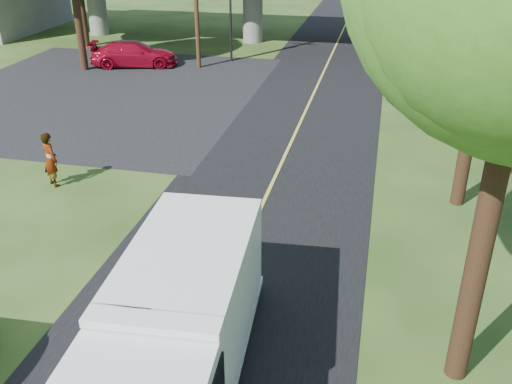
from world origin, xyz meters
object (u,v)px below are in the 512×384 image
(traffic_signal, at_px, (230,9))
(step_van, at_px, (181,319))
(red_sedan, at_px, (134,54))
(pedestrian, at_px, (50,159))

(traffic_signal, xyz_separation_m, step_van, (6.03, -26.30, -1.73))
(traffic_signal, relative_size, step_van, 0.79)
(traffic_signal, relative_size, red_sedan, 1.01)
(red_sedan, distance_m, pedestrian, 16.67)
(step_van, relative_size, pedestrian, 3.41)
(step_van, xyz_separation_m, red_sedan, (-11.46, 23.79, -0.72))
(red_sedan, relative_size, pedestrian, 2.67)
(traffic_signal, distance_m, step_van, 27.04)
(traffic_signal, height_order, pedestrian, traffic_signal)
(traffic_signal, relative_size, pedestrian, 2.69)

